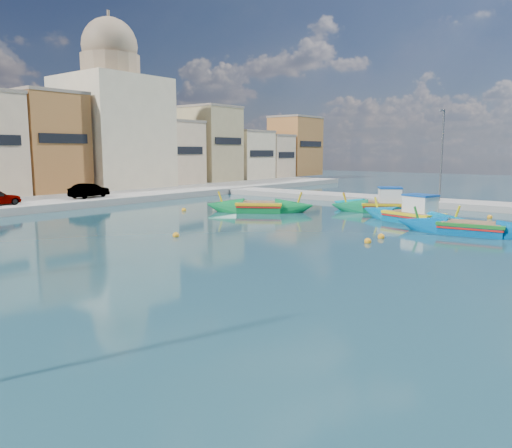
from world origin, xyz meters
TOP-DOWN VIEW (x-y plane):
  - ground at (0.00, 0.00)m, footprint 160.00×160.00m
  - north_quay at (0.00, 32.00)m, footprint 80.00×8.00m
  - north_townhouses at (6.68, 39.36)m, footprint 83.20×7.87m
  - church_block at (10.00, 40.00)m, footprint 10.00×10.00m
  - quay_street_lamp at (17.44, 6.00)m, footprint 1.18×0.16m
  - luzzu_turquoise_cabin at (7.08, 4.22)m, footprint 4.65×9.16m
  - luzzu_blue_cabin at (11.37, 8.20)m, footprint 5.90×8.09m
  - luzzu_cyan_mid at (12.55, 9.31)m, footprint 3.00×7.70m
  - luzzu_green at (5.33, 15.59)m, footprint 6.39×8.40m
  - luzzu_blue_south at (4.51, -0.09)m, footprint 2.91×8.76m
  - mooring_buoys at (2.81, 5.86)m, footprint 18.95×26.70m

SIDE VIEW (x-z plane):
  - ground at x=0.00m, z-range 0.00..0.00m
  - mooring_buoys at x=2.81m, z-range -0.10..0.26m
  - luzzu_cyan_mid at x=12.55m, z-range -0.88..1.34m
  - luzzu_blue_south at x=4.51m, z-range -0.98..1.50m
  - luzzu_green at x=5.33m, z-range -1.06..1.64m
  - north_quay at x=0.00m, z-range 0.00..0.60m
  - luzzu_turquoise_cabin at x=7.08m, z-range -1.10..1.79m
  - luzzu_blue_cabin at x=11.37m, z-range -1.10..1.81m
  - quay_street_lamp at x=17.44m, z-range 0.34..8.34m
  - north_townhouses at x=6.68m, z-range -0.10..10.09m
  - church_block at x=10.00m, z-range -1.14..17.96m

